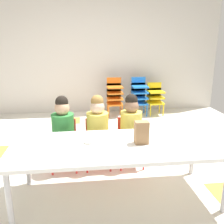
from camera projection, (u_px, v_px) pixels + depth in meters
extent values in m
cube|color=silver|center=(97.00, 162.00, 3.24)|extent=(5.76, 5.04, 0.02)
cube|color=#478C51|center=(172.00, 133.00, 4.25)|extent=(0.43, 0.43, 0.00)
cube|color=silver|center=(27.00, 165.00, 3.14)|extent=(0.43, 0.43, 0.00)
cube|color=orange|center=(69.00, 121.00, 4.91)|extent=(0.43, 0.43, 0.00)
cube|color=gray|center=(163.00, 157.00, 3.34)|extent=(0.43, 0.43, 0.00)
cube|color=orange|center=(1.00, 152.00, 3.51)|extent=(0.43, 0.43, 0.00)
cube|color=beige|center=(89.00, 51.00, 5.28)|extent=(5.76, 0.10, 2.67)
cube|color=white|center=(118.00, 146.00, 2.35)|extent=(2.04, 0.81, 0.04)
cylinder|color=#B2B2B7|center=(9.00, 201.00, 1.99)|extent=(0.05, 0.05, 0.54)
cylinder|color=#B2B2B7|center=(27.00, 162.00, 2.65)|extent=(0.05, 0.05, 0.54)
cylinder|color=#B2B2B7|center=(193.00, 153.00, 2.86)|extent=(0.05, 0.05, 0.54)
cube|color=red|center=(64.00, 147.00, 2.95)|extent=(0.32, 0.30, 0.03)
cube|color=red|center=(64.00, 131.00, 3.05)|extent=(0.29, 0.02, 0.30)
cylinder|color=#2D7A38|center=(63.00, 130.00, 2.89)|extent=(0.33, 0.33, 0.38)
sphere|color=tan|center=(62.00, 108.00, 2.82)|extent=(0.17, 0.17, 0.17)
sphere|color=black|center=(62.00, 102.00, 2.81)|extent=(0.15, 0.15, 0.15)
cylinder|color=red|center=(52.00, 164.00, 2.85)|extent=(0.02, 0.02, 0.28)
cylinder|color=red|center=(76.00, 162.00, 2.88)|extent=(0.02, 0.02, 0.28)
cylinder|color=red|center=(54.00, 154.00, 3.10)|extent=(0.02, 0.02, 0.28)
cylinder|color=red|center=(77.00, 153.00, 3.13)|extent=(0.02, 0.02, 0.28)
cube|color=red|center=(98.00, 145.00, 3.00)|extent=(0.32, 0.30, 0.03)
cube|color=red|center=(97.00, 129.00, 3.10)|extent=(0.29, 0.02, 0.30)
cylinder|color=#D8C64C|center=(98.00, 128.00, 2.94)|extent=(0.29, 0.29, 0.38)
sphere|color=beige|center=(97.00, 107.00, 2.87)|extent=(0.17, 0.17, 0.17)
sphere|color=olive|center=(97.00, 101.00, 2.86)|extent=(0.15, 0.15, 0.15)
cylinder|color=red|center=(87.00, 162.00, 2.90)|extent=(0.02, 0.02, 0.28)
cylinder|color=red|center=(111.00, 160.00, 2.93)|extent=(0.02, 0.02, 0.28)
cylinder|color=red|center=(87.00, 152.00, 3.15)|extent=(0.02, 0.02, 0.28)
cylinder|color=red|center=(108.00, 151.00, 3.18)|extent=(0.02, 0.02, 0.28)
cube|color=red|center=(131.00, 144.00, 3.04)|extent=(0.32, 0.30, 0.03)
cube|color=red|center=(129.00, 128.00, 3.15)|extent=(0.29, 0.02, 0.30)
cylinder|color=#D8C64C|center=(131.00, 127.00, 2.98)|extent=(0.34, 0.34, 0.38)
sphere|color=#8C664C|center=(132.00, 106.00, 2.91)|extent=(0.17, 0.17, 0.17)
sphere|color=black|center=(131.00, 100.00, 2.91)|extent=(0.15, 0.15, 0.15)
cylinder|color=red|center=(121.00, 160.00, 2.95)|extent=(0.02, 0.02, 0.28)
cylinder|color=red|center=(144.00, 159.00, 2.98)|extent=(0.02, 0.02, 0.28)
cylinder|color=red|center=(118.00, 151.00, 3.19)|extent=(0.02, 0.02, 0.28)
cylinder|color=red|center=(139.00, 150.00, 3.23)|extent=(0.02, 0.02, 0.28)
cube|color=orange|center=(115.00, 104.00, 5.16)|extent=(0.32, 0.30, 0.03)
cube|color=orange|center=(114.00, 98.00, 5.27)|extent=(0.30, 0.02, 0.18)
cube|color=orange|center=(115.00, 98.00, 5.13)|extent=(0.32, 0.30, 0.03)
cube|color=orange|center=(114.00, 93.00, 5.24)|extent=(0.30, 0.02, 0.18)
cube|color=orange|center=(115.00, 93.00, 5.10)|extent=(0.32, 0.30, 0.03)
cube|color=orange|center=(114.00, 87.00, 5.21)|extent=(0.30, 0.02, 0.18)
cube|color=orange|center=(115.00, 87.00, 5.06)|extent=(0.32, 0.30, 0.03)
cube|color=orange|center=(114.00, 82.00, 5.17)|extent=(0.30, 0.02, 0.18)
cylinder|color=orange|center=(109.00, 112.00, 5.06)|extent=(0.02, 0.02, 0.26)
cylinder|color=orange|center=(122.00, 111.00, 5.09)|extent=(0.02, 0.02, 0.26)
cylinder|color=orange|center=(108.00, 109.00, 5.31)|extent=(0.02, 0.02, 0.26)
cylinder|color=orange|center=(120.00, 108.00, 5.34)|extent=(0.02, 0.02, 0.26)
cube|color=blue|center=(139.00, 103.00, 5.22)|extent=(0.32, 0.30, 0.03)
cube|color=blue|center=(138.00, 98.00, 5.33)|extent=(0.30, 0.02, 0.18)
cube|color=blue|center=(139.00, 98.00, 5.19)|extent=(0.32, 0.30, 0.03)
cube|color=blue|center=(138.00, 92.00, 5.30)|extent=(0.30, 0.02, 0.18)
cube|color=blue|center=(140.00, 92.00, 5.16)|extent=(0.32, 0.30, 0.03)
cube|color=blue|center=(138.00, 87.00, 5.27)|extent=(0.30, 0.02, 0.18)
cube|color=blue|center=(140.00, 87.00, 5.12)|extent=(0.32, 0.30, 0.03)
cube|color=blue|center=(138.00, 81.00, 5.23)|extent=(0.30, 0.02, 0.18)
cylinder|color=blue|center=(134.00, 111.00, 5.12)|extent=(0.02, 0.02, 0.26)
cylinder|color=blue|center=(147.00, 111.00, 5.15)|extent=(0.02, 0.02, 0.26)
cylinder|color=blue|center=(131.00, 108.00, 5.37)|extent=(0.02, 0.02, 0.26)
cylinder|color=blue|center=(144.00, 107.00, 5.40)|extent=(0.02, 0.02, 0.26)
cube|color=yellow|center=(155.00, 103.00, 5.26)|extent=(0.32, 0.30, 0.03)
cube|color=yellow|center=(154.00, 97.00, 5.37)|extent=(0.30, 0.02, 0.18)
cube|color=yellow|center=(156.00, 97.00, 5.23)|extent=(0.32, 0.30, 0.03)
cube|color=yellow|center=(154.00, 92.00, 5.34)|extent=(0.30, 0.02, 0.18)
cube|color=yellow|center=(156.00, 92.00, 5.20)|extent=(0.32, 0.30, 0.03)
cube|color=yellow|center=(154.00, 86.00, 5.31)|extent=(0.30, 0.02, 0.18)
cylinder|color=yellow|center=(150.00, 110.00, 5.16)|extent=(0.02, 0.02, 0.26)
cylinder|color=yellow|center=(163.00, 110.00, 5.19)|extent=(0.02, 0.02, 0.26)
cylinder|color=yellow|center=(147.00, 107.00, 5.41)|extent=(0.02, 0.02, 0.26)
cylinder|color=yellow|center=(160.00, 107.00, 5.44)|extent=(0.02, 0.02, 0.26)
cube|color=#9E754C|center=(142.00, 132.00, 2.34)|extent=(0.13, 0.09, 0.22)
cylinder|color=white|center=(89.00, 143.00, 2.35)|extent=(0.18, 0.18, 0.01)
cylinder|color=white|center=(67.00, 145.00, 2.32)|extent=(0.18, 0.18, 0.01)
torus|color=white|center=(89.00, 142.00, 2.35)|extent=(0.10, 0.10, 0.03)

